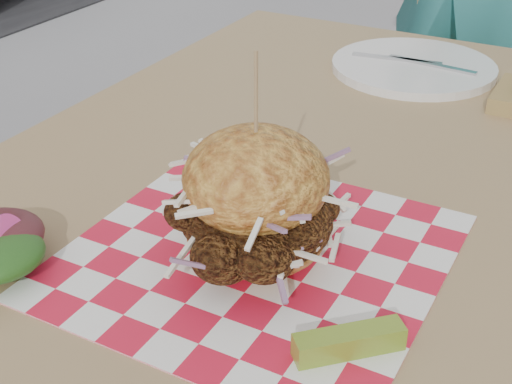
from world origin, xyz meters
TOP-DOWN VIEW (x-y plane):
  - patio_table at (0.10, -0.17)m, footprint 0.80×1.20m
  - patio_chair at (0.09, 0.89)m, footprint 0.46×0.47m
  - paper_liner at (0.12, -0.36)m, footprint 0.36×0.36m
  - sandwich at (0.12, -0.36)m, footprint 0.19×0.19m
  - pickle_spear at (0.26, -0.45)m, footprint 0.08×0.08m
  - place_setting at (0.10, 0.23)m, footprint 0.27×0.27m

SIDE VIEW (x-z plane):
  - patio_chair at x=0.09m, z-range 0.08..1.03m
  - patio_table at x=0.10m, z-range 0.30..1.05m
  - paper_liner at x=0.12m, z-range 0.75..0.75m
  - place_setting at x=0.10m, z-range 0.75..0.77m
  - pickle_spear at x=0.26m, z-range 0.75..0.77m
  - sandwich at x=0.12m, z-range 0.70..0.92m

